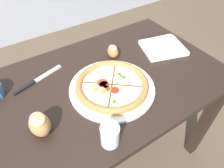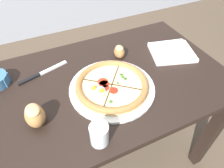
% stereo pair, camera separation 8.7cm
% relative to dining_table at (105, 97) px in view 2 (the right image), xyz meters
% --- Properties ---
extents(ground_plane, '(12.00, 12.00, 0.00)m').
position_rel_dining_table_xyz_m(ground_plane, '(0.00, 0.00, -0.61)').
color(ground_plane, brown).
extents(dining_table, '(1.17, 0.72, 0.72)m').
position_rel_dining_table_xyz_m(dining_table, '(0.00, 0.00, 0.00)').
color(dining_table, black).
rests_on(dining_table, ground_plane).
extents(pizza, '(0.38, 0.38, 0.05)m').
position_rel_dining_table_xyz_m(pizza, '(0.01, -0.07, 0.14)').
color(pizza, white).
rests_on(pizza, dining_table).
extents(napkin_folded, '(0.27, 0.24, 0.04)m').
position_rel_dining_table_xyz_m(napkin_folded, '(0.41, 0.03, 0.13)').
color(napkin_folded, white).
rests_on(napkin_folded, dining_table).
extents(bread_piece_near, '(0.08, 0.10, 0.09)m').
position_rel_dining_table_xyz_m(bread_piece_near, '(-0.32, -0.11, 0.16)').
color(bread_piece_near, '#A3703D').
rests_on(bread_piece_near, dining_table).
extents(bread_piece_mid, '(0.06, 0.08, 0.07)m').
position_rel_dining_table_xyz_m(bread_piece_mid, '(0.14, 0.13, 0.15)').
color(bread_piece_mid, olive).
rests_on(bread_piece_mid, dining_table).
extents(knife_main, '(0.25, 0.09, 0.01)m').
position_rel_dining_table_xyz_m(knife_main, '(-0.25, 0.17, 0.12)').
color(knife_main, silver).
rests_on(knife_main, dining_table).
extents(water_glass, '(0.07, 0.07, 0.09)m').
position_rel_dining_table_xyz_m(water_glass, '(-0.14, -0.28, 0.16)').
color(water_glass, white).
rests_on(water_glass, dining_table).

